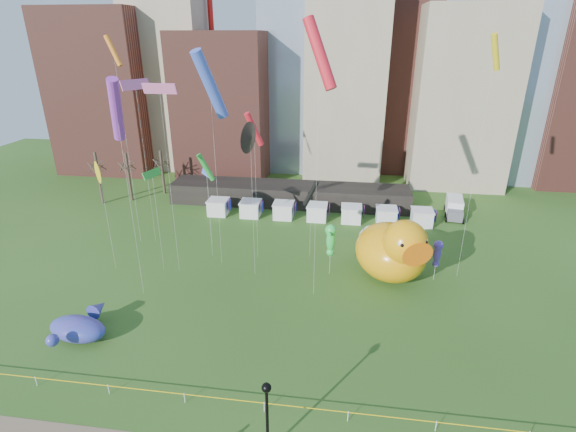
# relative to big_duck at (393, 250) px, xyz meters

# --- Properties ---
(ground) EXTENTS (160.00, 160.00, 0.00)m
(ground) POSITION_rel_big_duck_xyz_m (-10.49, -20.21, -3.64)
(ground) COLOR #2A5019
(ground) RESTS_ON ground
(skyline) EXTENTS (101.00, 23.00, 68.00)m
(skyline) POSITION_rel_big_duck_xyz_m (-8.24, 40.85, 17.80)
(skyline) COLOR brown
(skyline) RESTS_ON ground
(pavilion) EXTENTS (38.00, 6.00, 3.20)m
(pavilion) POSITION_rel_big_duck_xyz_m (-14.49, 21.79, -2.04)
(pavilion) COLOR black
(pavilion) RESTS_ON ground
(vendor_tents) EXTENTS (33.24, 2.80, 2.40)m
(vendor_tents) POSITION_rel_big_duck_xyz_m (-9.47, 15.79, -2.54)
(vendor_tents) COLOR white
(vendor_tents) RESTS_ON ground
(bare_trees) EXTENTS (8.44, 6.44, 8.50)m
(bare_trees) POSITION_rel_big_duck_xyz_m (-40.66, 20.33, 0.37)
(bare_trees) COLOR #382B21
(bare_trees) RESTS_ON ground
(caution_tape) EXTENTS (50.00, 0.06, 0.90)m
(caution_tape) POSITION_rel_big_duck_xyz_m (-10.49, -20.21, -2.96)
(caution_tape) COLOR white
(caution_tape) RESTS_ON ground
(big_duck) EXTENTS (10.32, 11.37, 7.93)m
(big_duck) POSITION_rel_big_duck_xyz_m (0.00, 0.00, 0.00)
(big_duck) COLOR #F19E0C
(big_duck) RESTS_ON ground
(small_duck) EXTENTS (4.11, 4.85, 3.45)m
(small_duck) POSITION_rel_big_duck_xyz_m (-1.95, 7.45, -2.06)
(small_duck) COLOR white
(small_duck) RESTS_ON ground
(seahorse_green) EXTENTS (1.50, 1.76, 6.16)m
(seahorse_green) POSITION_rel_big_duck_xyz_m (-6.84, 0.20, 0.92)
(seahorse_green) COLOR silver
(seahorse_green) RESTS_ON ground
(seahorse_purple) EXTENTS (1.27, 1.48, 4.88)m
(seahorse_purple) POSITION_rel_big_duck_xyz_m (4.76, 0.40, -0.10)
(seahorse_purple) COLOR silver
(seahorse_purple) RESTS_ON ground
(whale_inflatable) EXTENTS (5.82, 7.08, 2.42)m
(whale_inflatable) POSITION_rel_big_duck_xyz_m (-28.50, -14.26, -2.54)
(whale_inflatable) COLOR #4E3A9F
(whale_inflatable) RESTS_ON ground
(lamppost) EXTENTS (0.61, 0.61, 5.90)m
(lamppost) POSITION_rel_big_duck_xyz_m (-9.64, -23.41, -0.04)
(lamppost) COLOR black
(lamppost) RESTS_ON footpath
(box_truck) EXTENTS (3.18, 6.43, 2.62)m
(box_truck) POSITION_rel_big_duck_xyz_m (10.87, 20.26, -2.30)
(box_truck) COLOR white
(box_truck) RESTS_ON ground
(kite_0) EXTENTS (2.21, 1.91, 17.69)m
(kite_0) POSITION_rel_big_duck_xyz_m (-15.77, 3.06, 12.09)
(kite_0) COLOR silver
(kite_0) RESTS_ON ground
(kite_1) EXTENTS (3.47, 0.60, 20.93)m
(kite_1) POSITION_rel_big_duck_xyz_m (-24.15, -1.47, 16.64)
(kite_1) COLOR silver
(kite_1) RESTS_ON ground
(kite_2) EXTENTS (1.93, 0.79, 9.90)m
(kite_2) POSITION_rel_big_duck_xyz_m (-9.46, 3.93, 4.65)
(kite_2) COLOR silver
(kite_2) RESTS_ON ground
(kite_3) EXTENTS (1.94, 1.65, 13.00)m
(kite_3) POSITION_rel_big_duck_xyz_m (-21.45, 2.68, 7.66)
(kite_3) COLOR silver
(kite_3) RESTS_ON ground
(kite_4) EXTENTS (1.72, 1.95, 12.93)m
(kite_4) POSITION_rel_big_duck_xyz_m (-31.62, -2.18, 8.12)
(kite_4) COLOR silver
(kite_4) RESTS_ON ground
(kite_5) EXTENTS (3.30, 4.21, 24.15)m
(kite_5) POSITION_rel_big_duck_xyz_m (-19.77, 1.04, 16.91)
(kite_5) COLOR silver
(kite_5) RESTS_ON ground
(kite_6) EXTENTS (2.08, 1.05, 25.34)m
(kite_6) POSITION_rel_big_duck_xyz_m (-32.08, 5.26, 19.94)
(kite_6) COLOR silver
(kite_6) RESTS_ON ground
(kite_7) EXTENTS (2.66, 3.49, 22.07)m
(kite_7) POSITION_rel_big_duck_xyz_m (-26.02, -6.76, 15.47)
(kite_7) COLOR silver
(kite_7) RESTS_ON ground
(kite_8) EXTENTS (3.57, 2.72, 26.80)m
(kite_8) POSITION_rel_big_duck_xyz_m (-8.28, -4.19, 20.13)
(kite_8) COLOR silver
(kite_8) RESTS_ON ground
(kite_9) EXTENTS (2.18, 3.68, 20.57)m
(kite_9) POSITION_rel_big_duck_xyz_m (-30.19, 5.69, 16.25)
(kite_9) COLOR silver
(kite_9) RESTS_ON ground
(kite_10) EXTENTS (0.74, 3.13, 17.31)m
(kite_10) POSITION_rel_big_duck_xyz_m (-15.25, -1.16, 12.11)
(kite_10) COLOR silver
(kite_10) RESTS_ON ground
(kite_11) EXTENTS (1.08, 2.64, 12.02)m
(kite_11) POSITION_rel_big_duck_xyz_m (-26.05, -1.41, 7.91)
(kite_11) COLOR silver
(kite_11) RESTS_ON ground
(kite_12) EXTENTS (1.83, 1.77, 25.47)m
(kite_12) POSITION_rel_big_duck_xyz_m (7.51, 1.63, 20.09)
(kite_12) COLOR silver
(kite_12) RESTS_ON ground
(kite_13) EXTENTS (2.03, 2.33, 10.13)m
(kite_13) POSITION_rel_big_duck_xyz_m (-22.45, 5.77, 6.02)
(kite_13) COLOR silver
(kite_13) RESTS_ON ground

